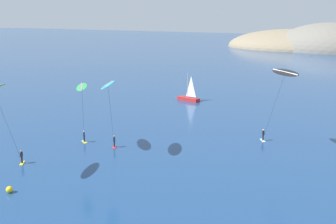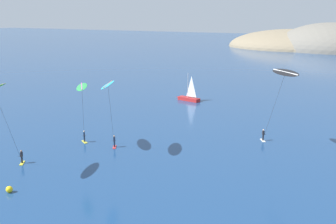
{
  "view_description": "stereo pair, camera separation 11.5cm",
  "coord_description": "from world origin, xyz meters",
  "px_view_note": "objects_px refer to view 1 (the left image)",
  "views": [
    {
      "loc": [
        14.54,
        -18.56,
        18.48
      ],
      "look_at": [
        -6.83,
        28.68,
        5.68
      ],
      "focal_mm": 45.0,
      "sensor_mm": 36.0,
      "label": 1
    },
    {
      "loc": [
        14.65,
        -18.52,
        18.48
      ],
      "look_at": [
        -6.83,
        28.68,
        5.68
      ],
      "focal_mm": 45.0,
      "sensor_mm": 36.0,
      "label": 2
    }
  ],
  "objects_px": {
    "kitesurfer_cyan": "(108,90)",
    "kitesurfer_black": "(283,78)",
    "kitesurfer_green": "(82,91)",
    "marker_buoy": "(9,190)",
    "sailboat_near": "(187,97)"
  },
  "relations": [
    {
      "from": "kitesurfer_cyan",
      "to": "kitesurfer_black",
      "type": "xyz_separation_m",
      "value": [
        19.62,
        11.03,
        1.13
      ]
    },
    {
      "from": "kitesurfer_green",
      "to": "marker_buoy",
      "type": "distance_m",
      "value": 16.68
    },
    {
      "from": "marker_buoy",
      "to": "kitesurfer_cyan",
      "type": "bearing_deg",
      "value": 77.52
    },
    {
      "from": "sailboat_near",
      "to": "kitesurfer_cyan",
      "type": "height_order",
      "value": "kitesurfer_cyan"
    },
    {
      "from": "kitesurfer_green",
      "to": "kitesurfer_black",
      "type": "bearing_deg",
      "value": 24.0
    },
    {
      "from": "kitesurfer_green",
      "to": "marker_buoy",
      "type": "xyz_separation_m",
      "value": [
        1.12,
        -14.8,
        -7.6
      ]
    },
    {
      "from": "kitesurfer_cyan",
      "to": "kitesurfer_black",
      "type": "distance_m",
      "value": 22.54
    },
    {
      "from": "kitesurfer_green",
      "to": "sailboat_near",
      "type": "bearing_deg",
      "value": 87.91
    },
    {
      "from": "sailboat_near",
      "to": "kitesurfer_green",
      "type": "xyz_separation_m",
      "value": [
        -1.25,
        -34.28,
        7.31
      ]
    },
    {
      "from": "kitesurfer_cyan",
      "to": "kitesurfer_green",
      "type": "relative_size",
      "value": 1.08
    },
    {
      "from": "sailboat_near",
      "to": "marker_buoy",
      "type": "xyz_separation_m",
      "value": [
        -0.13,
        -49.08,
        -0.29
      ]
    },
    {
      "from": "kitesurfer_cyan",
      "to": "kitesurfer_green",
      "type": "xyz_separation_m",
      "value": [
        -4.32,
        0.37,
        -0.6
      ]
    },
    {
      "from": "kitesurfer_black",
      "to": "marker_buoy",
      "type": "bearing_deg",
      "value": -131.87
    },
    {
      "from": "kitesurfer_cyan",
      "to": "kitesurfer_black",
      "type": "bearing_deg",
      "value": 29.34
    },
    {
      "from": "kitesurfer_cyan",
      "to": "kitesurfer_black",
      "type": "height_order",
      "value": "kitesurfer_black"
    }
  ]
}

